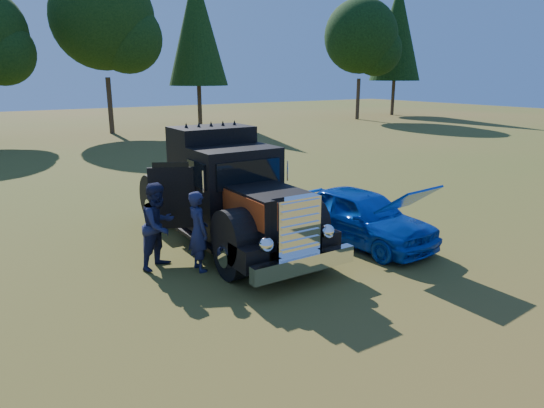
{
  "coord_description": "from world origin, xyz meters",
  "views": [
    {
      "loc": [
        -5.8,
        -7.76,
        4.32
      ],
      "look_at": [
        0.46,
        1.96,
        1.23
      ],
      "focal_mm": 32.0,
      "sensor_mm": 36.0,
      "label": 1
    }
  ],
  "objects_px": {
    "spectator_far": "(159,226)",
    "spectator_near": "(198,231)",
    "hotrod_coupe": "(361,216)",
    "diamond_t_truck": "(228,197)"
  },
  "relations": [
    {
      "from": "spectator_near",
      "to": "spectator_far",
      "type": "bearing_deg",
      "value": 47.29
    },
    {
      "from": "hotrod_coupe",
      "to": "spectator_near",
      "type": "xyz_separation_m",
      "value": [
        -4.39,
        0.57,
        0.19
      ]
    },
    {
      "from": "diamond_t_truck",
      "to": "spectator_near",
      "type": "bearing_deg",
      "value": -138.84
    },
    {
      "from": "spectator_near",
      "to": "spectator_far",
      "type": "height_order",
      "value": "spectator_far"
    },
    {
      "from": "diamond_t_truck",
      "to": "spectator_far",
      "type": "distance_m",
      "value": 2.17
    },
    {
      "from": "hotrod_coupe",
      "to": "diamond_t_truck",
      "type": "bearing_deg",
      "value": 149.15
    },
    {
      "from": "diamond_t_truck",
      "to": "hotrod_coupe",
      "type": "height_order",
      "value": "diamond_t_truck"
    },
    {
      "from": "spectator_far",
      "to": "spectator_near",
      "type": "bearing_deg",
      "value": -73.98
    },
    {
      "from": "diamond_t_truck",
      "to": "spectator_near",
      "type": "relative_size",
      "value": 3.88
    },
    {
      "from": "hotrod_coupe",
      "to": "spectator_near",
      "type": "distance_m",
      "value": 4.43
    }
  ]
}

